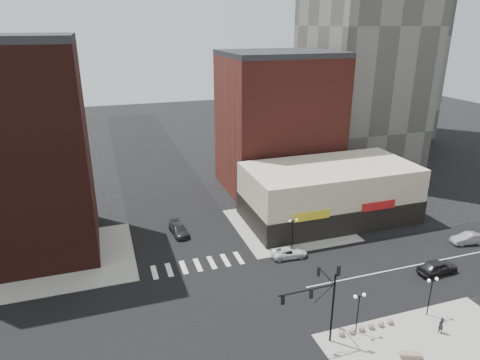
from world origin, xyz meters
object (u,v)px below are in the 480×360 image
street_lamp_se_a (359,303)px  white_suv (289,252)px  street_lamp_se_b (432,287)px  pedestrian (441,325)px  traffic_signal (322,295)px  silver_sedan (468,239)px  dark_sedan_north (179,229)px  dark_sedan_east (438,267)px  street_lamp_ne (293,226)px  stone_bench (410,355)px

street_lamp_se_a → white_suv: size_ratio=0.94×
street_lamp_se_a → white_suv: (-0.10, 14.50, -2.68)m
street_lamp_se_b → pedestrian: bearing=-105.1°
traffic_signal → silver_sedan: size_ratio=1.82×
silver_sedan → dark_sedan_north: size_ratio=0.90×
traffic_signal → dark_sedan_east: (18.20, 5.67, -4.14)m
traffic_signal → pedestrian: size_ratio=4.72×
street_lamp_ne → white_suv: bearing=-126.3°
street_lamp_se_a → dark_sedan_east: street_lamp_se_a is taller
street_lamp_ne → dark_sedan_north: size_ratio=0.88×
white_suv → silver_sedan: (23.40, -4.20, 0.09)m
street_lamp_ne → pedestrian: bearing=-71.0°
traffic_signal → silver_sedan: 29.21m
street_lamp_se_a → dark_sedan_east: bearing=22.0°
silver_sedan → pedestrian: 20.43m
street_lamp_se_b → dark_sedan_east: 9.04m
silver_sedan → dark_sedan_east: bearing=-55.3°
traffic_signal → dark_sedan_north: bearing=107.9°
traffic_signal → street_lamp_ne: size_ratio=1.87×
white_suv → traffic_signal: bearing=169.7°
silver_sedan → dark_sedan_north: silver_sedan is taller
stone_bench → white_suv: bearing=121.1°
white_suv → dark_sedan_east: 16.93m
traffic_signal → street_lamp_se_b: size_ratio=1.87×
white_suv → dark_sedan_north: (-11.61, 10.25, 0.07)m
traffic_signal → silver_sedan: (27.06, 10.14, -4.26)m
stone_bench → street_lamp_se_b: bearing=60.7°
street_lamp_se_a → silver_sedan: 25.60m
street_lamp_se_b → street_lamp_ne: size_ratio=1.00×
dark_sedan_east → silver_sedan: bearing=-66.4°
dark_sedan_north → street_lamp_se_a: bearing=-70.7°
dark_sedan_east → stone_bench: dark_sedan_east is taller
traffic_signal → white_suv: size_ratio=1.75×
street_lamp_se_b → dark_sedan_north: street_lamp_se_b is taller
traffic_signal → white_suv: 15.42m
traffic_signal → street_lamp_se_a: 4.12m
dark_sedan_north → stone_bench: dark_sedan_north is taller
street_lamp_se_a → street_lamp_ne: 16.03m
street_lamp_se_a → stone_bench: 5.75m
dark_sedan_east → white_suv: bearing=56.0°
white_suv → dark_sedan_east: dark_sedan_east is taller
traffic_signal → pedestrian: 12.10m
street_lamp_se_a → white_suv: 14.75m
street_lamp_se_b → silver_sedan: street_lamp_se_b is taller
street_lamp_se_b → dark_sedan_east: street_lamp_se_b is taller
stone_bench → street_lamp_se_a: bearing=145.1°
street_lamp_se_a → pedestrian: size_ratio=2.52×
street_lamp_se_b → dark_sedan_north: 31.74m
traffic_signal → dark_sedan_north: 26.18m
street_lamp_se_b → street_lamp_ne: 17.46m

